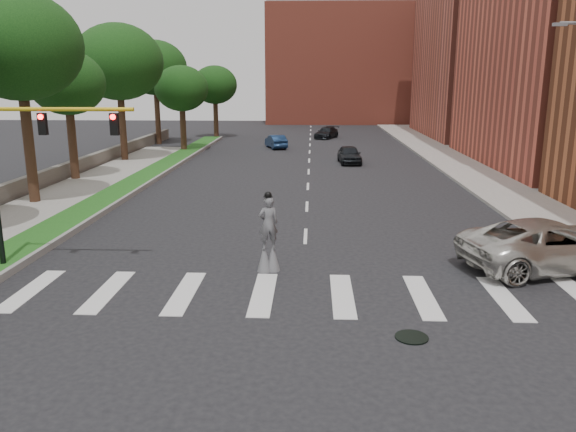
# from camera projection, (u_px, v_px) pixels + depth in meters

# --- Properties ---
(ground_plane) EXTENTS (160.00, 160.00, 0.00)m
(ground_plane) POSITION_uv_depth(u_px,v_px,m) (302.00, 307.00, 17.20)
(ground_plane) COLOR black
(ground_plane) RESTS_ON ground
(grass_median) EXTENTS (2.00, 60.00, 0.25)m
(grass_median) POSITION_uv_depth(u_px,v_px,m) (134.00, 183.00, 37.07)
(grass_median) COLOR #1A5017
(grass_median) RESTS_ON ground
(median_curb) EXTENTS (0.20, 60.00, 0.28)m
(median_curb) POSITION_uv_depth(u_px,v_px,m) (150.00, 183.00, 37.03)
(median_curb) COLOR gray
(median_curb) RESTS_ON ground
(sidewalk_left) EXTENTS (4.00, 60.00, 0.18)m
(sidewalk_left) POSITION_uv_depth(u_px,v_px,m) (11.00, 220.00, 27.50)
(sidewalk_left) COLOR gray
(sidewalk_left) RESTS_ON ground
(sidewalk_right) EXTENTS (5.00, 90.00, 0.18)m
(sidewalk_right) POSITION_uv_depth(u_px,v_px,m) (480.00, 174.00, 40.92)
(sidewalk_right) COLOR gray
(sidewalk_right) RESTS_ON ground
(stone_wall) EXTENTS (0.50, 56.00, 1.10)m
(stone_wall) POSITION_uv_depth(u_px,v_px,m) (65.00, 171.00, 39.15)
(stone_wall) COLOR #605B53
(stone_wall) RESTS_ON ground
(manhole) EXTENTS (0.90, 0.90, 0.04)m
(manhole) POSITION_uv_depth(u_px,v_px,m) (412.00, 337.00, 15.13)
(manhole) COLOR black
(manhole) RESTS_ON ground
(building_far) EXTENTS (16.00, 22.00, 20.00)m
(building_far) POSITION_uv_depth(u_px,v_px,m) (497.00, 52.00, 66.32)
(building_far) COLOR #B35342
(building_far) RESTS_ON ground
(building_backdrop) EXTENTS (26.00, 14.00, 18.00)m
(building_backdrop) POSITION_uv_depth(u_px,v_px,m) (349.00, 66.00, 90.53)
(building_backdrop) COLOR #C0513C
(building_backdrop) RESTS_ON ground
(traffic_signal) EXTENTS (5.30, 0.23, 6.20)m
(traffic_signal) POSITION_uv_depth(u_px,v_px,m) (24.00, 157.00, 19.55)
(traffic_signal) COLOR black
(traffic_signal) RESTS_ON ground
(stilt_performer) EXTENTS (0.82, 0.66, 2.95)m
(stilt_performer) POSITION_uv_depth(u_px,v_px,m) (268.00, 239.00, 20.16)
(stilt_performer) COLOR #362115
(stilt_performer) RESTS_ON ground
(suv_crossing) EXTENTS (7.17, 4.65, 1.84)m
(suv_crossing) POSITION_uv_depth(u_px,v_px,m) (551.00, 245.00, 20.43)
(suv_crossing) COLOR beige
(suv_crossing) RESTS_ON ground
(car_near) EXTENTS (2.01, 4.38, 1.45)m
(car_near) POSITION_uv_depth(u_px,v_px,m) (349.00, 155.00, 46.57)
(car_near) COLOR black
(car_near) RESTS_ON ground
(car_mid) EXTENTS (2.64, 4.36, 1.36)m
(car_mid) POSITION_uv_depth(u_px,v_px,m) (276.00, 141.00, 56.86)
(car_mid) COLOR navy
(car_mid) RESTS_ON ground
(car_far) EXTENTS (3.37, 4.90, 1.32)m
(car_far) POSITION_uv_depth(u_px,v_px,m) (327.00, 133.00, 66.50)
(car_far) COLOR black
(car_far) RESTS_ON ground
(tree_2) EXTENTS (6.66, 6.66, 11.32)m
(tree_2) POSITION_uv_depth(u_px,v_px,m) (18.00, 47.00, 29.35)
(tree_2) COLOR #362115
(tree_2) RESTS_ON ground
(tree_3) EXTENTS (4.98, 4.98, 8.69)m
(tree_3) POSITION_uv_depth(u_px,v_px,m) (67.00, 84.00, 37.14)
(tree_3) COLOR #362115
(tree_3) RESTS_ON ground
(tree_4) EXTENTS (7.27, 7.27, 11.28)m
(tree_4) POSITION_uv_depth(u_px,v_px,m) (118.00, 62.00, 45.73)
(tree_4) COLOR #362115
(tree_4) RESTS_ON ground
(tree_5) EXTENTS (6.70, 6.70, 10.86)m
(tree_5) POSITION_uv_depth(u_px,v_px,m) (155.00, 68.00, 58.90)
(tree_5) COLOR #362115
(tree_5) RESTS_ON ground
(tree_6) EXTENTS (5.02, 5.02, 8.12)m
(tree_6) POSITION_uv_depth(u_px,v_px,m) (181.00, 89.00, 52.80)
(tree_6) COLOR #362115
(tree_6) RESTS_ON ground
(tree_7) EXTENTS (5.23, 5.23, 8.42)m
(tree_7) POSITION_uv_depth(u_px,v_px,m) (215.00, 85.00, 65.67)
(tree_7) COLOR #362115
(tree_7) RESTS_ON ground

